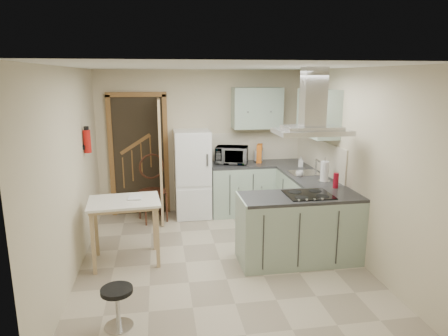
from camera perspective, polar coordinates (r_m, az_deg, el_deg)
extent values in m
plane|color=#B4A58C|center=(5.46, -0.56, -12.96)|extent=(4.20, 4.20, 0.00)
plane|color=silver|center=(4.91, -0.63, 14.27)|extent=(4.20, 4.20, 0.00)
plane|color=beige|center=(7.09, -3.19, 3.72)|extent=(3.60, 0.00, 3.60)
plane|color=beige|center=(5.10, -21.02, -0.82)|extent=(0.00, 4.20, 4.20)
plane|color=beige|center=(5.60, 17.93, 0.60)|extent=(0.00, 4.20, 4.20)
cube|color=brown|center=(7.06, -12.05, 1.77)|extent=(1.10, 0.12, 2.10)
cube|color=white|center=(6.88, -4.52, -0.85)|extent=(0.60, 0.60, 1.50)
cube|color=#9EB2A0|center=(7.07, 2.49, -2.94)|extent=(1.08, 0.60, 0.90)
cube|color=#9EB2A0|center=(6.68, 10.78, -4.14)|extent=(0.60, 1.95, 0.90)
cube|color=beige|center=(7.26, 4.40, 3.12)|extent=(1.68, 0.02, 0.50)
cube|color=#9EB2A0|center=(7.01, 4.74, 8.53)|extent=(0.85, 0.35, 0.70)
cube|color=#9EB2A0|center=(6.20, 13.29, 7.65)|extent=(0.35, 0.90, 0.70)
cube|color=#9EB2A0|center=(5.36, 10.74, -8.46)|extent=(1.55, 0.65, 0.90)
cube|color=black|center=(5.25, 11.98, -3.73)|extent=(0.58, 0.50, 0.01)
cube|color=silver|center=(5.08, 12.41, 5.10)|extent=(0.90, 0.55, 0.10)
cube|color=silver|center=(6.40, 11.48, -0.69)|extent=(0.45, 0.40, 0.01)
cylinder|color=#B2140F|center=(5.91, -18.96, 3.62)|extent=(0.10, 0.10, 0.32)
cube|color=tan|center=(5.42, -13.86, -8.74)|extent=(0.94, 0.74, 0.84)
cube|color=#4C1E19|center=(6.79, -10.19, -3.32)|extent=(0.57, 0.57, 1.02)
cylinder|color=black|center=(4.22, -14.93, -18.69)|extent=(0.35, 0.35, 0.41)
imported|color=black|center=(6.95, 1.13, 1.88)|extent=(0.62, 0.51, 0.30)
cylinder|color=silver|center=(7.12, 4.93, 1.78)|extent=(0.19, 0.19, 0.22)
cube|color=orange|center=(7.08, 5.09, 2.11)|extent=(0.15, 0.23, 0.32)
imported|color=#B4B6C1|center=(6.82, 10.93, 0.89)|extent=(0.10, 0.10, 0.17)
cylinder|color=silver|center=(5.94, 14.17, -0.43)|extent=(0.15, 0.15, 0.30)
imported|color=silver|center=(6.16, 10.73, -0.82)|extent=(0.13, 0.13, 0.09)
cylinder|color=#A40E22|center=(5.64, 15.69, -1.74)|extent=(0.09, 0.09, 0.21)
imported|color=maroon|center=(5.33, -13.55, -3.68)|extent=(0.18, 0.24, 0.11)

